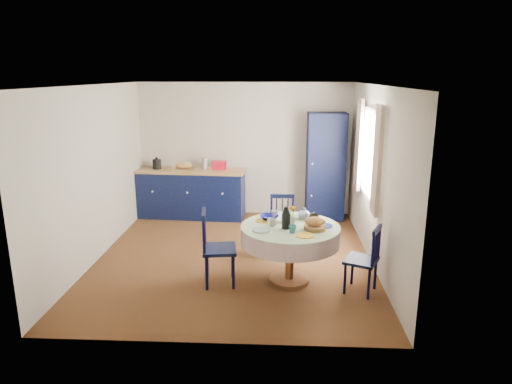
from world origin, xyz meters
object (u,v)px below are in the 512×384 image
(mug_b, at_px, (292,229))
(cobalt_bowl, at_px, (269,217))
(pantry_cabinet, at_px, (325,167))
(mug_d, at_px, (275,214))
(chair_left, at_px, (216,247))
(chair_far, at_px, (282,225))
(chair_right, at_px, (364,259))
(mug_a, at_px, (272,222))
(dining_table, at_px, (291,235))
(mug_c, at_px, (314,218))
(kitchen_counter, at_px, (191,192))

(mug_b, height_order, cobalt_bowl, mug_b)
(pantry_cabinet, xyz_separation_m, mug_d, (-0.91, -2.44, -0.17))
(chair_left, height_order, chair_far, chair_left)
(chair_left, relative_size, chair_right, 1.13)
(mug_a, xyz_separation_m, mug_d, (0.03, 0.37, -0.00))
(cobalt_bowl, bearing_deg, chair_far, 75.71)
(pantry_cabinet, xyz_separation_m, dining_table, (-0.70, -2.79, -0.34))
(chair_right, xyz_separation_m, mug_c, (-0.60, 0.44, 0.38))
(chair_far, relative_size, mug_c, 6.88)
(mug_b, bearing_deg, chair_left, 171.35)
(mug_a, bearing_deg, dining_table, 4.55)
(dining_table, relative_size, chair_left, 1.29)
(mug_b, bearing_deg, mug_c, 55.69)
(mug_b, distance_m, cobalt_bowl, 0.58)
(kitchen_counter, height_order, cobalt_bowl, kitchen_counter)
(pantry_cabinet, xyz_separation_m, mug_b, (-0.69, -3.03, -0.17))
(mug_b, relative_size, cobalt_bowl, 0.40)
(mug_d, bearing_deg, mug_c, -17.64)
(mug_d, bearing_deg, mug_a, -94.59)
(kitchen_counter, xyz_separation_m, mug_d, (1.60, -2.40, 0.34))
(kitchen_counter, relative_size, pantry_cabinet, 1.05)
(pantry_cabinet, relative_size, chair_far, 2.19)
(chair_far, bearing_deg, chair_right, -49.53)
(pantry_cabinet, relative_size, dining_table, 1.55)
(kitchen_counter, distance_m, chair_left, 2.97)
(kitchen_counter, bearing_deg, chair_right, -44.43)
(chair_right, xyz_separation_m, cobalt_bowl, (-1.18, 0.51, 0.36))
(dining_table, relative_size, chair_far, 1.41)
(chair_right, relative_size, cobalt_bowl, 3.53)
(chair_right, distance_m, mug_b, 0.96)
(pantry_cabinet, height_order, mug_c, pantry_cabinet)
(pantry_cabinet, bearing_deg, mug_d, -111.43)
(mug_a, distance_m, mug_d, 0.37)
(mug_a, distance_m, mug_c, 0.58)
(cobalt_bowl, bearing_deg, mug_b, -59.67)
(kitchen_counter, bearing_deg, mug_a, -56.95)
(chair_right, distance_m, mug_a, 1.23)
(chair_left, relative_size, mug_a, 7.72)
(kitchen_counter, relative_size, mug_c, 15.87)
(chair_far, distance_m, chair_right, 1.56)
(pantry_cabinet, distance_m, mug_d, 2.61)
(mug_a, bearing_deg, chair_left, -173.55)
(kitchen_counter, height_order, chair_left, kitchen_counter)
(chair_right, bearing_deg, mug_a, -76.58)
(dining_table, bearing_deg, chair_far, 96.32)
(mug_c, bearing_deg, dining_table, -149.00)
(chair_left, height_order, chair_right, chair_left)
(chair_left, bearing_deg, chair_right, -102.51)
(mug_a, relative_size, mug_d, 1.24)
(pantry_cabinet, relative_size, cobalt_bowl, 8.00)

